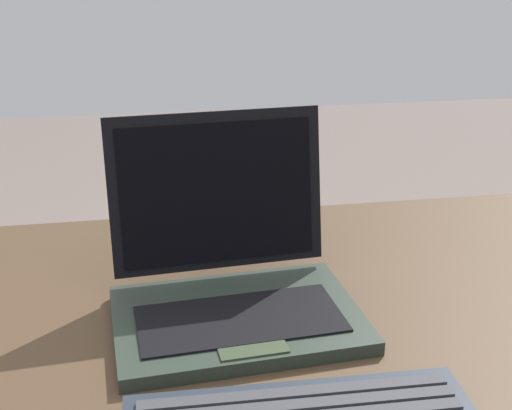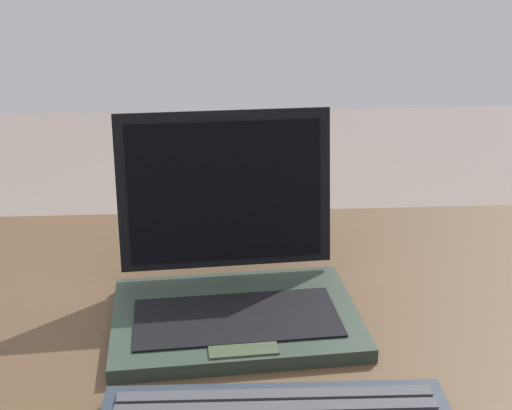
{
  "view_description": "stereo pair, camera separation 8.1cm",
  "coord_description": "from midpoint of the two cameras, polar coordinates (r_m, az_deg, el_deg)",
  "views": [
    {
      "loc": [
        -0.15,
        -0.71,
        1.15
      ],
      "look_at": [
        -0.02,
        0.03,
        0.85
      ],
      "focal_mm": 47.96,
      "sensor_mm": 36.0,
      "label": 1
    },
    {
      "loc": [
        -0.06,
        -0.72,
        1.15
      ],
      "look_at": [
        -0.02,
        0.03,
        0.85
      ],
      "focal_mm": 47.96,
      "sensor_mm": 36.0,
      "label": 2
    }
  ],
  "objects": [
    {
      "name": "desk",
      "position": [
        0.91,
        3.93,
        -15.27
      ],
      "size": [
        1.45,
        0.79,
        0.7
      ],
      "color": "#493522",
      "rests_on": "ground"
    },
    {
      "name": "laptop_front",
      "position": [
        0.87,
        0.68,
        -6.02
      ],
      "size": [
        0.32,
        0.27,
        0.24
      ],
      "color": "#29342A",
      "rests_on": "desk"
    },
    {
      "name": "coffee_mug",
      "position": [
        1.08,
        -0.26,
        -0.51
      ],
      "size": [
        0.12,
        0.08,
        0.09
      ],
      "color": "teal",
      "rests_on": "desk"
    }
  ]
}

